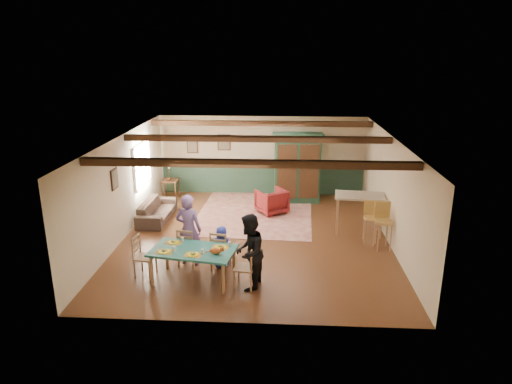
# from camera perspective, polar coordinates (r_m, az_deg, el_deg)

# --- Properties ---
(floor) EXTENTS (8.00, 8.00, 0.00)m
(floor) POSITION_cam_1_polar(r_m,az_deg,el_deg) (12.29, -0.10, -5.74)
(floor) COLOR #492614
(floor) RESTS_ON ground
(wall_back) EXTENTS (7.00, 0.02, 2.70)m
(wall_back) POSITION_cam_1_polar(r_m,az_deg,el_deg) (15.69, 0.77, 4.57)
(wall_back) COLOR beige
(wall_back) RESTS_ON floor
(wall_left) EXTENTS (0.02, 8.00, 2.70)m
(wall_left) POSITION_cam_1_polar(r_m,az_deg,el_deg) (12.52, -16.30, 0.55)
(wall_left) COLOR beige
(wall_left) RESTS_ON floor
(wall_right) EXTENTS (0.02, 8.00, 2.70)m
(wall_right) POSITION_cam_1_polar(r_m,az_deg,el_deg) (12.14, 16.62, 0.00)
(wall_right) COLOR beige
(wall_right) RESTS_ON floor
(ceiling) EXTENTS (7.00, 8.00, 0.02)m
(ceiling) POSITION_cam_1_polar(r_m,az_deg,el_deg) (11.50, -0.11, 6.73)
(ceiling) COLOR silver
(ceiling) RESTS_ON wall_back
(wainscot_back) EXTENTS (6.95, 0.03, 0.90)m
(wainscot_back) POSITION_cam_1_polar(r_m,az_deg,el_deg) (15.89, 0.75, 1.39)
(wainscot_back) COLOR #213C2D
(wainscot_back) RESTS_ON floor
(ceiling_beam_front) EXTENTS (6.95, 0.16, 0.16)m
(ceiling_beam_front) POSITION_cam_1_polar(r_m,az_deg,el_deg) (9.28, -0.95, 3.58)
(ceiling_beam_front) COLOR black
(ceiling_beam_front) RESTS_ON ceiling
(ceiling_beam_mid) EXTENTS (6.95, 0.16, 0.16)m
(ceiling_beam_mid) POSITION_cam_1_polar(r_m,az_deg,el_deg) (11.91, 0.01, 6.66)
(ceiling_beam_mid) COLOR black
(ceiling_beam_mid) RESTS_ON ceiling
(ceiling_beam_back) EXTENTS (6.95, 0.16, 0.16)m
(ceiling_beam_back) POSITION_cam_1_polar(r_m,az_deg,el_deg) (14.47, 0.61, 8.57)
(ceiling_beam_back) COLOR black
(ceiling_beam_back) RESTS_ON ceiling
(window_left) EXTENTS (0.06, 1.60, 1.30)m
(window_left) POSITION_cam_1_polar(r_m,az_deg,el_deg) (14.02, -14.01, 3.34)
(window_left) COLOR white
(window_left) RESTS_ON wall_left
(picture_left_wall) EXTENTS (0.04, 0.42, 0.52)m
(picture_left_wall) POSITION_cam_1_polar(r_m,az_deg,el_deg) (11.87, -17.26, 1.56)
(picture_left_wall) COLOR gray
(picture_left_wall) RESTS_ON wall_left
(picture_back_a) EXTENTS (0.45, 0.04, 0.55)m
(picture_back_a) POSITION_cam_1_polar(r_m,az_deg,el_deg) (15.68, -4.01, 6.20)
(picture_back_a) COLOR gray
(picture_back_a) RESTS_ON wall_back
(picture_back_b) EXTENTS (0.38, 0.04, 0.48)m
(picture_back_b) POSITION_cam_1_polar(r_m,az_deg,el_deg) (15.88, -7.96, 5.67)
(picture_back_b) COLOR gray
(picture_back_b) RESTS_ON wall_back
(dining_table) EXTENTS (1.92, 1.27, 0.74)m
(dining_table) POSITION_cam_1_polar(r_m,az_deg,el_deg) (10.05, -7.81, -9.08)
(dining_table) COLOR #1E6058
(dining_table) RESTS_ON floor
(dining_chair_far_left) EXTENTS (0.48, 0.50, 0.94)m
(dining_chair_far_left) POSITION_cam_1_polar(r_m,az_deg,el_deg) (10.74, -8.49, -6.73)
(dining_chair_far_left) COLOR #9C704E
(dining_chair_far_left) RESTS_ON floor
(dining_chair_far_right) EXTENTS (0.48, 0.50, 0.94)m
(dining_chair_far_right) POSITION_cam_1_polar(r_m,az_deg,el_deg) (10.50, -4.43, -7.18)
(dining_chair_far_right) COLOR #9C704E
(dining_chair_far_right) RESTS_ON floor
(dining_chair_end_left) EXTENTS (0.50, 0.48, 0.94)m
(dining_chair_end_left) POSITION_cam_1_polar(r_m,az_deg,el_deg) (10.44, -13.74, -7.80)
(dining_chair_end_left) COLOR #9C704E
(dining_chair_end_left) RESTS_ON floor
(dining_chair_end_right) EXTENTS (0.50, 0.48, 0.94)m
(dining_chair_end_right) POSITION_cam_1_polar(r_m,az_deg,el_deg) (9.69, -1.44, -9.31)
(dining_chair_end_right) COLOR #9C704E
(dining_chair_end_right) RESTS_ON floor
(person_man) EXTENTS (0.68, 0.51, 1.71)m
(person_man) POSITION_cam_1_polar(r_m,az_deg,el_deg) (10.66, -8.43, -4.69)
(person_man) COLOR #79599A
(person_man) RESTS_ON floor
(person_woman) EXTENTS (0.74, 0.88, 1.63)m
(person_woman) POSITION_cam_1_polar(r_m,az_deg,el_deg) (9.52, -0.88, -7.51)
(person_woman) COLOR black
(person_woman) RESTS_ON floor
(person_child) EXTENTS (0.53, 0.39, 0.99)m
(person_child) POSITION_cam_1_polar(r_m,az_deg,el_deg) (10.55, -4.30, -6.88)
(person_child) COLOR #263198
(person_child) RESTS_ON floor
(cat) EXTENTS (0.37, 0.20, 0.18)m
(cat) POSITION_cam_1_polar(r_m,az_deg,el_deg) (9.60, -5.06, -7.26)
(cat) COLOR #C85723
(cat) RESTS_ON dining_table
(place_setting_near_left) EXTENTS (0.44, 0.36, 0.11)m
(place_setting_near_left) POSITION_cam_1_polar(r_m,az_deg,el_deg) (9.86, -11.40, -7.08)
(place_setting_near_left) COLOR yellow
(place_setting_near_left) RESTS_ON dining_table
(place_setting_near_center) EXTENTS (0.44, 0.36, 0.11)m
(place_setting_near_center) POSITION_cam_1_polar(r_m,az_deg,el_deg) (9.63, -7.87, -7.51)
(place_setting_near_center) COLOR yellow
(place_setting_near_center) RESTS_ON dining_table
(place_setting_far_left) EXTENTS (0.44, 0.36, 0.11)m
(place_setting_far_left) POSITION_cam_1_polar(r_m,az_deg,el_deg) (10.27, -10.28, -5.99)
(place_setting_far_left) COLOR yellow
(place_setting_far_left) RESTS_ON dining_table
(place_setting_far_right) EXTENTS (0.44, 0.36, 0.11)m
(place_setting_far_right) POSITION_cam_1_polar(r_m,az_deg,el_deg) (9.92, -4.44, -6.63)
(place_setting_far_right) COLOR yellow
(place_setting_far_right) RESTS_ON dining_table
(area_rug) EXTENTS (3.64, 4.25, 0.01)m
(area_rug) POSITION_cam_1_polar(r_m,az_deg,el_deg) (14.07, -0.12, -2.65)
(area_rug) COLOR beige
(area_rug) RESTS_ON floor
(armoire) EXTENTS (1.65, 0.74, 2.28)m
(armoire) POSITION_cam_1_polar(r_m,az_deg,el_deg) (14.92, 5.18, 3.01)
(armoire) COLOR #163926
(armoire) RESTS_ON floor
(armchair) EXTENTS (1.12, 1.13, 0.75)m
(armchair) POSITION_cam_1_polar(r_m,az_deg,el_deg) (14.00, 1.98, -1.16)
(armchair) COLOR #4E0F14
(armchair) RESTS_ON floor
(sofa) EXTENTS (0.79, 1.95, 0.57)m
(sofa) POSITION_cam_1_polar(r_m,az_deg,el_deg) (13.80, -12.28, -2.25)
(sofa) COLOR #372922
(sofa) RESTS_ON floor
(end_table) EXTENTS (0.55, 0.55, 0.67)m
(end_table) POSITION_cam_1_polar(r_m,az_deg,el_deg) (15.59, -10.66, 0.33)
(end_table) COLOR black
(end_table) RESTS_ON floor
(table_lamp) EXTENTS (0.34, 0.34, 0.61)m
(table_lamp) POSITION_cam_1_polar(r_m,az_deg,el_deg) (15.42, -10.79, 2.61)
(table_lamp) COLOR beige
(table_lamp) RESTS_ON end_table
(counter_table) EXTENTS (1.39, 0.91, 1.09)m
(counter_table) POSITION_cam_1_polar(r_m,az_deg,el_deg) (12.73, 12.69, -2.70)
(counter_table) COLOR beige
(counter_table) RESTS_ON floor
(bar_stool_left) EXTENTS (0.42, 0.46, 1.08)m
(bar_stool_left) POSITION_cam_1_polar(r_m,az_deg,el_deg) (12.23, 14.12, -3.68)
(bar_stool_left) COLOR tan
(bar_stool_left) RESTS_ON floor
(bar_stool_right) EXTENTS (0.47, 0.51, 1.20)m
(bar_stool_right) POSITION_cam_1_polar(r_m,az_deg,el_deg) (11.83, 15.63, -4.23)
(bar_stool_right) COLOR tan
(bar_stool_right) RESTS_ON floor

